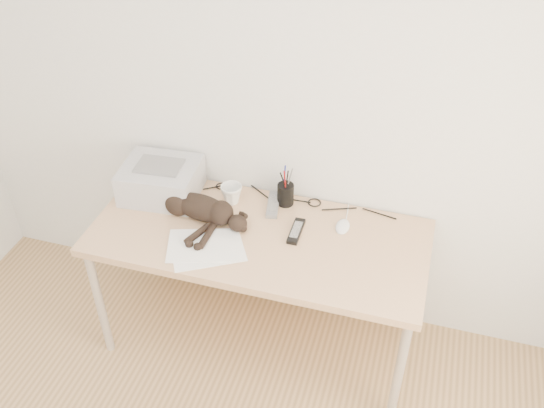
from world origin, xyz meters
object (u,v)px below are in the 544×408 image
(pen_cup, at_px, (285,194))
(cat, at_px, (198,208))
(mug, at_px, (232,194))
(mouse, at_px, (343,225))
(printer, at_px, (161,180))
(desk, at_px, (264,244))

(pen_cup, bearing_deg, cat, -148.24)
(cat, relative_size, mug, 5.49)
(pen_cup, bearing_deg, mouse, -18.60)
(mug, distance_m, pen_cup, 0.27)
(printer, distance_m, pen_cup, 0.64)
(mug, bearing_deg, cat, -124.56)
(printer, bearing_deg, mouse, -0.35)
(cat, xyz_separation_m, pen_cup, (0.38, 0.23, 0.00))
(printer, height_order, mouse, printer)
(printer, bearing_deg, desk, -8.36)
(desk, xyz_separation_m, mug, (-0.20, 0.12, 0.18))
(pen_cup, bearing_deg, printer, -170.95)
(printer, relative_size, pen_cup, 1.88)
(cat, bearing_deg, desk, 18.16)
(desk, height_order, mug, mug)
(desk, xyz_separation_m, pen_cup, (0.06, 0.18, 0.19))
(printer, xyz_separation_m, pen_cup, (0.63, 0.10, -0.03))
(cat, relative_size, pen_cup, 2.78)
(mug, distance_m, mouse, 0.58)
(printer, distance_m, mug, 0.37)
(desk, relative_size, cat, 2.70)
(mug, xyz_separation_m, pen_cup, (0.26, 0.07, 0.01))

